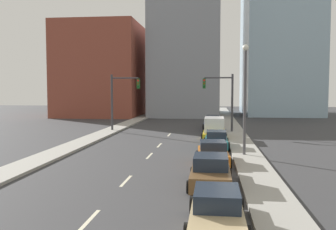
{
  "coord_description": "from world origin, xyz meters",
  "views": [
    {
      "loc": [
        4.44,
        -4.5,
        4.81
      ],
      "look_at": [
        0.06,
        32.8,
        2.2
      ],
      "focal_mm": 40.0,
      "sensor_mm": 36.0,
      "label": 1
    }
  ],
  "objects_px": {
    "traffic_signal_left": "(119,95)",
    "sedan_brown": "(211,172)",
    "traffic_signal_right": "(224,96)",
    "street_lamp": "(245,92)",
    "sedan_teal": "(216,140)",
    "sedan_blue": "(212,125)",
    "sedan_orange": "(213,154)",
    "sedan_maroon": "(213,121)",
    "box_truck_yellow": "(214,129)",
    "sedan_tan": "(217,211)"
  },
  "relations": [
    {
      "from": "traffic_signal_right",
      "to": "sedan_maroon",
      "type": "bearing_deg",
      "value": 100.4
    },
    {
      "from": "traffic_signal_left",
      "to": "sedan_brown",
      "type": "relative_size",
      "value": 1.35
    },
    {
      "from": "street_lamp",
      "to": "sedan_teal",
      "type": "distance_m",
      "value": 5.67
    },
    {
      "from": "box_truck_yellow",
      "to": "traffic_signal_left",
      "type": "bearing_deg",
      "value": 155.09
    },
    {
      "from": "traffic_signal_right",
      "to": "street_lamp",
      "type": "relative_size",
      "value": 0.82
    },
    {
      "from": "sedan_blue",
      "to": "sedan_tan",
      "type": "bearing_deg",
      "value": -92.94
    },
    {
      "from": "street_lamp",
      "to": "sedan_orange",
      "type": "height_order",
      "value": "street_lamp"
    },
    {
      "from": "traffic_signal_right",
      "to": "sedan_brown",
      "type": "height_order",
      "value": "traffic_signal_right"
    },
    {
      "from": "traffic_signal_left",
      "to": "street_lamp",
      "type": "xyz_separation_m",
      "value": [
        12.7,
        -14.63,
        0.52
      ]
    },
    {
      "from": "traffic_signal_left",
      "to": "sedan_maroon",
      "type": "relative_size",
      "value": 1.42
    },
    {
      "from": "sedan_teal",
      "to": "sedan_maroon",
      "type": "distance_m",
      "value": 17.71
    },
    {
      "from": "traffic_signal_right",
      "to": "box_truck_yellow",
      "type": "height_order",
      "value": "traffic_signal_right"
    },
    {
      "from": "sedan_teal",
      "to": "sedan_blue",
      "type": "height_order",
      "value": "sedan_blue"
    },
    {
      "from": "sedan_orange",
      "to": "sedan_maroon",
      "type": "bearing_deg",
      "value": 87.16
    },
    {
      "from": "sedan_orange",
      "to": "sedan_maroon",
      "type": "xyz_separation_m",
      "value": [
        0.02,
        24.17,
        -0.01
      ]
    },
    {
      "from": "traffic_signal_left",
      "to": "sedan_orange",
      "type": "height_order",
      "value": "traffic_signal_left"
    },
    {
      "from": "sedan_orange",
      "to": "sedan_maroon",
      "type": "relative_size",
      "value": 0.97
    },
    {
      "from": "traffic_signal_left",
      "to": "sedan_blue",
      "type": "relative_size",
      "value": 1.37
    },
    {
      "from": "traffic_signal_right",
      "to": "sedan_tan",
      "type": "distance_m",
      "value": 28.94
    },
    {
      "from": "sedan_teal",
      "to": "sedan_blue",
      "type": "relative_size",
      "value": 0.93
    },
    {
      "from": "traffic_signal_left",
      "to": "street_lamp",
      "type": "relative_size",
      "value": 0.82
    },
    {
      "from": "sedan_teal",
      "to": "street_lamp",
      "type": "bearing_deg",
      "value": -61.69
    },
    {
      "from": "sedan_maroon",
      "to": "box_truck_yellow",
      "type": "bearing_deg",
      "value": -86.99
    },
    {
      "from": "sedan_orange",
      "to": "sedan_teal",
      "type": "height_order",
      "value": "sedan_orange"
    },
    {
      "from": "street_lamp",
      "to": "sedan_teal",
      "type": "bearing_deg",
      "value": 118.32
    },
    {
      "from": "sedan_brown",
      "to": "street_lamp",
      "type": "bearing_deg",
      "value": 74.65
    },
    {
      "from": "street_lamp",
      "to": "box_truck_yellow",
      "type": "height_order",
      "value": "street_lamp"
    },
    {
      "from": "sedan_orange",
      "to": "sedan_teal",
      "type": "xyz_separation_m",
      "value": [
        0.28,
        6.47,
        -0.02
      ]
    },
    {
      "from": "traffic_signal_left",
      "to": "sedan_brown",
      "type": "height_order",
      "value": "traffic_signal_left"
    },
    {
      "from": "sedan_brown",
      "to": "box_truck_yellow",
      "type": "distance_m",
      "value": 17.8
    },
    {
      "from": "sedan_teal",
      "to": "box_truck_yellow",
      "type": "height_order",
      "value": "box_truck_yellow"
    },
    {
      "from": "sedan_orange",
      "to": "box_truck_yellow",
      "type": "height_order",
      "value": "box_truck_yellow"
    },
    {
      "from": "sedan_brown",
      "to": "sedan_orange",
      "type": "height_order",
      "value": "sedan_brown"
    },
    {
      "from": "sedan_orange",
      "to": "sedan_blue",
      "type": "xyz_separation_m",
      "value": [
        -0.02,
        18.91,
        0.0
      ]
    },
    {
      "from": "sedan_brown",
      "to": "box_truck_yellow",
      "type": "bearing_deg",
      "value": 89.5
    },
    {
      "from": "sedan_brown",
      "to": "sedan_orange",
      "type": "bearing_deg",
      "value": 89.1
    },
    {
      "from": "sedan_tan",
      "to": "sedan_maroon",
      "type": "bearing_deg",
      "value": 90.49
    },
    {
      "from": "sedan_orange",
      "to": "sedan_maroon",
      "type": "height_order",
      "value": "sedan_orange"
    },
    {
      "from": "street_lamp",
      "to": "sedan_teal",
      "type": "height_order",
      "value": "street_lamp"
    },
    {
      "from": "sedan_tan",
      "to": "street_lamp",
      "type": "bearing_deg",
      "value": 81.82
    },
    {
      "from": "traffic_signal_right",
      "to": "sedan_teal",
      "type": "height_order",
      "value": "traffic_signal_right"
    },
    {
      "from": "sedan_tan",
      "to": "sedan_teal",
      "type": "bearing_deg",
      "value": 89.76
    },
    {
      "from": "traffic_signal_right",
      "to": "sedan_maroon",
      "type": "distance_m",
      "value": 7.58
    },
    {
      "from": "box_truck_yellow",
      "to": "sedan_blue",
      "type": "xyz_separation_m",
      "value": [
        -0.18,
        6.52,
        -0.31
      ]
    },
    {
      "from": "box_truck_yellow",
      "to": "sedan_orange",
      "type": "bearing_deg",
      "value": -89.95
    },
    {
      "from": "traffic_signal_left",
      "to": "street_lamp",
      "type": "height_order",
      "value": "street_lamp"
    },
    {
      "from": "sedan_teal",
      "to": "sedan_blue",
      "type": "distance_m",
      "value": 12.45
    },
    {
      "from": "street_lamp",
      "to": "box_truck_yellow",
      "type": "xyz_separation_m",
      "value": [
        -2.06,
        9.51,
        -3.62
      ]
    },
    {
      "from": "sedan_teal",
      "to": "traffic_signal_left",
      "type": "bearing_deg",
      "value": 134.25
    },
    {
      "from": "sedan_orange",
      "to": "sedan_teal",
      "type": "distance_m",
      "value": 6.47
    }
  ]
}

